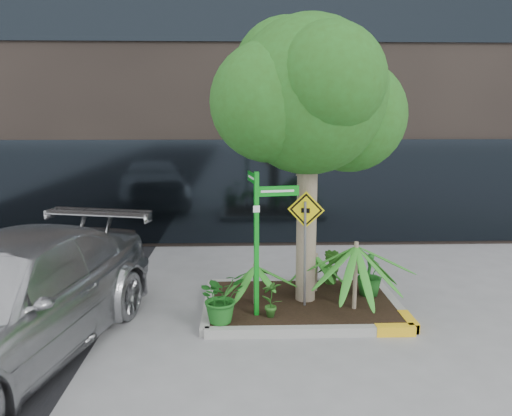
{
  "coord_description": "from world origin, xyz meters",
  "views": [
    {
      "loc": [
        -0.85,
        -7.84,
        3.32
      ],
      "look_at": [
        -0.59,
        0.2,
        1.8
      ],
      "focal_mm": 35.0,
      "sensor_mm": 36.0,
      "label": 1
    }
  ],
  "objects_px": {
    "street_sign_post": "(259,231)",
    "cattle_sign": "(305,230)",
    "tree": "(309,96)",
    "parked_car": "(2,303)"
  },
  "relations": [
    {
      "from": "street_sign_post",
      "to": "cattle_sign",
      "type": "height_order",
      "value": "street_sign_post"
    },
    {
      "from": "tree",
      "to": "street_sign_post",
      "type": "distance_m",
      "value": 2.33
    },
    {
      "from": "tree",
      "to": "street_sign_post",
      "type": "relative_size",
      "value": 2.01
    },
    {
      "from": "tree",
      "to": "parked_car",
      "type": "xyz_separation_m",
      "value": [
        -4.31,
        -1.82,
        -2.78
      ]
    },
    {
      "from": "street_sign_post",
      "to": "cattle_sign",
      "type": "distance_m",
      "value": 0.81
    },
    {
      "from": "parked_car",
      "to": "cattle_sign",
      "type": "height_order",
      "value": "cattle_sign"
    },
    {
      "from": "parked_car",
      "to": "street_sign_post",
      "type": "relative_size",
      "value": 2.33
    },
    {
      "from": "cattle_sign",
      "to": "tree",
      "type": "bearing_deg",
      "value": 97.79
    },
    {
      "from": "parked_car",
      "to": "street_sign_post",
      "type": "bearing_deg",
      "value": 31.83
    },
    {
      "from": "tree",
      "to": "parked_car",
      "type": "distance_m",
      "value": 5.44
    }
  ]
}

